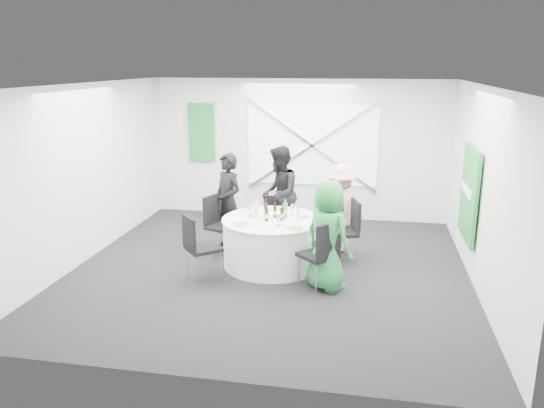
% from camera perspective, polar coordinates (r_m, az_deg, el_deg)
% --- Properties ---
extents(floor, '(6.00, 6.00, 0.00)m').
position_cam_1_polar(floor, '(8.28, -0.26, -7.05)').
color(floor, black).
rests_on(floor, ground).
extents(ceiling, '(6.00, 6.00, 0.00)m').
position_cam_1_polar(ceiling, '(7.68, -0.28, 12.69)').
color(ceiling, silver).
rests_on(ceiling, wall_back).
extents(wall_back, '(6.00, 0.00, 6.00)m').
position_cam_1_polar(wall_back, '(10.77, 2.76, 5.88)').
color(wall_back, silver).
rests_on(wall_back, floor).
extents(wall_front, '(6.00, 0.00, 6.00)m').
position_cam_1_polar(wall_front, '(5.06, -6.72, -4.90)').
color(wall_front, silver).
rests_on(wall_front, floor).
extents(wall_left, '(0.00, 6.00, 6.00)m').
position_cam_1_polar(wall_left, '(8.92, -19.59, 3.08)').
color(wall_left, silver).
rests_on(wall_left, floor).
extents(wall_right, '(0.00, 6.00, 6.00)m').
position_cam_1_polar(wall_right, '(7.88, 21.69, 1.39)').
color(wall_right, silver).
rests_on(wall_right, floor).
extents(window_panel, '(2.60, 0.03, 1.60)m').
position_cam_1_polar(window_panel, '(10.68, 4.34, 6.31)').
color(window_panel, white).
rests_on(window_panel, wall_back).
extents(window_brace_a, '(2.63, 0.05, 1.84)m').
position_cam_1_polar(window_brace_a, '(10.64, 4.32, 6.28)').
color(window_brace_a, silver).
rests_on(window_brace_a, window_panel).
extents(window_brace_b, '(2.63, 0.05, 1.84)m').
position_cam_1_polar(window_brace_b, '(10.64, 4.32, 6.28)').
color(window_brace_b, silver).
rests_on(window_brace_b, window_panel).
extents(green_banner, '(0.55, 0.04, 1.20)m').
position_cam_1_polar(green_banner, '(11.13, -7.60, 7.62)').
color(green_banner, '#167028').
rests_on(green_banner, wall_back).
extents(green_sign, '(0.05, 1.20, 1.40)m').
position_cam_1_polar(green_sign, '(8.49, 20.44, 1.04)').
color(green_sign, '#177E28').
rests_on(green_sign, wall_right).
extents(banquet_table, '(1.56, 1.56, 0.76)m').
position_cam_1_polar(banquet_table, '(8.33, 0.00, -4.12)').
color(banquet_table, silver).
rests_on(banquet_table, floor).
extents(chair_back, '(0.43, 0.43, 0.82)m').
position_cam_1_polar(chair_back, '(9.39, 0.14, -1.29)').
color(chair_back, black).
rests_on(chair_back, floor).
extents(chair_back_left, '(0.58, 0.57, 0.99)m').
position_cam_1_polar(chair_back_left, '(8.81, -5.84, -1.74)').
color(chair_back_left, black).
rests_on(chair_back_left, floor).
extents(chair_back_right, '(0.58, 0.58, 1.00)m').
position_cam_1_polar(chair_back_right, '(8.51, 8.14, -2.37)').
color(chair_back_right, black).
rests_on(chair_back_right, floor).
extents(chair_front_right, '(0.64, 0.64, 1.00)m').
position_cam_1_polar(chair_front_right, '(7.40, 5.43, -4.97)').
color(chair_front_right, black).
rests_on(chair_front_right, floor).
extents(chair_front_left, '(0.64, 0.64, 1.00)m').
position_cam_1_polar(chair_front_left, '(7.75, -8.03, -4.14)').
color(chair_front_left, black).
rests_on(chair_front_left, floor).
extents(person_man_back_left, '(0.72, 0.68, 1.65)m').
position_cam_1_polar(person_man_back_left, '(9.02, -4.76, 0.28)').
color(person_man_back_left, black).
rests_on(person_man_back_left, floor).
extents(person_man_back, '(0.52, 0.86, 1.70)m').
position_cam_1_polar(person_man_back, '(9.40, 0.77, 1.10)').
color(person_man_back, black).
rests_on(person_man_back, floor).
extents(person_woman_pink, '(1.05, 0.95, 1.51)m').
position_cam_1_polar(person_woman_pink, '(8.83, 7.32, -0.57)').
color(person_woman_pink, pink).
rests_on(person_woman_pink, floor).
extents(person_woman_green, '(0.91, 0.86, 1.57)m').
position_cam_1_polar(person_woman_green, '(7.40, 5.99, -3.41)').
color(person_woman_green, '#24873B').
rests_on(person_woman_green, floor).
extents(plate_back, '(0.27, 0.27, 0.01)m').
position_cam_1_polar(plate_back, '(8.79, 0.10, -0.45)').
color(plate_back, silver).
rests_on(plate_back, banquet_table).
extents(plate_back_left, '(0.28, 0.28, 0.01)m').
position_cam_1_polar(plate_back_left, '(8.63, -2.51, -0.75)').
color(plate_back_left, silver).
rests_on(plate_back_left, banquet_table).
extents(plate_back_right, '(0.29, 0.29, 0.04)m').
position_cam_1_polar(plate_back_right, '(8.32, 3.39, -1.31)').
color(plate_back_right, silver).
rests_on(plate_back_right, banquet_table).
extents(plate_front_right, '(0.28, 0.28, 0.04)m').
position_cam_1_polar(plate_front_right, '(7.74, 2.54, -2.57)').
color(plate_front_right, silver).
rests_on(plate_front_right, banquet_table).
extents(plate_front_left, '(0.26, 0.26, 0.01)m').
position_cam_1_polar(plate_front_left, '(7.96, -3.19, -2.14)').
color(plate_front_left, silver).
rests_on(plate_front_left, banquet_table).
extents(napkin, '(0.22, 0.20, 0.05)m').
position_cam_1_polar(napkin, '(7.95, -3.42, -1.91)').
color(napkin, silver).
rests_on(napkin, plate_front_left).
extents(beer_bottle_a, '(0.06, 0.06, 0.28)m').
position_cam_1_polar(beer_bottle_a, '(8.30, -0.69, -0.66)').
color(beer_bottle_a, '#3C1A0B').
rests_on(beer_bottle_a, banquet_table).
extents(beer_bottle_b, '(0.06, 0.06, 0.24)m').
position_cam_1_polar(beer_bottle_b, '(8.29, 0.32, -0.81)').
color(beer_bottle_b, '#3C1A0B').
rests_on(beer_bottle_b, banquet_table).
extents(beer_bottle_c, '(0.06, 0.06, 0.25)m').
position_cam_1_polar(beer_bottle_c, '(8.13, 1.09, -1.10)').
color(beer_bottle_c, '#3C1A0B').
rests_on(beer_bottle_c, banquet_table).
extents(beer_bottle_d, '(0.06, 0.06, 0.26)m').
position_cam_1_polar(beer_bottle_d, '(8.08, -0.58, -1.17)').
color(beer_bottle_d, '#3C1A0B').
rests_on(beer_bottle_d, banquet_table).
extents(green_water_bottle, '(0.08, 0.08, 0.30)m').
position_cam_1_polar(green_water_bottle, '(8.23, 1.43, -0.74)').
color(green_water_bottle, green).
rests_on(green_water_bottle, banquet_table).
extents(clear_water_bottle, '(0.08, 0.08, 0.31)m').
position_cam_1_polar(clear_water_bottle, '(8.22, -1.70, -0.73)').
color(clear_water_bottle, silver).
rests_on(clear_water_bottle, banquet_table).
extents(wine_glass_a, '(0.07, 0.07, 0.17)m').
position_cam_1_polar(wine_glass_a, '(8.03, 2.83, -1.09)').
color(wine_glass_a, white).
rests_on(wine_glass_a, banquet_table).
extents(wine_glass_b, '(0.07, 0.07, 0.17)m').
position_cam_1_polar(wine_glass_b, '(7.82, 1.24, -1.53)').
color(wine_glass_b, white).
rests_on(wine_glass_b, banquet_table).
extents(wine_glass_c, '(0.07, 0.07, 0.17)m').
position_cam_1_polar(wine_glass_c, '(8.41, 2.21, -0.35)').
color(wine_glass_c, white).
rests_on(wine_glass_c, banquet_table).
extents(wine_glass_d, '(0.07, 0.07, 0.17)m').
position_cam_1_polar(wine_glass_d, '(7.84, 0.67, -1.48)').
color(wine_glass_d, white).
rests_on(wine_glass_d, banquet_table).
extents(wine_glass_e, '(0.07, 0.07, 0.17)m').
position_cam_1_polar(wine_glass_e, '(8.33, -2.41, -0.49)').
color(wine_glass_e, white).
rests_on(wine_glass_e, banquet_table).
extents(wine_glass_f, '(0.07, 0.07, 0.17)m').
position_cam_1_polar(wine_glass_f, '(8.29, 2.76, -0.59)').
color(wine_glass_f, white).
rests_on(wine_glass_f, banquet_table).
extents(wine_glass_g, '(0.07, 0.07, 0.17)m').
position_cam_1_polar(wine_glass_g, '(7.92, -2.24, -1.33)').
color(wine_glass_g, white).
rests_on(wine_glass_g, banquet_table).
extents(fork_a, '(0.15, 0.03, 0.01)m').
position_cam_1_polar(fork_a, '(8.69, 2.00, -0.67)').
color(fork_a, silver).
rests_on(fork_a, banquet_table).
extents(knife_a, '(0.15, 0.03, 0.01)m').
position_cam_1_polar(knife_a, '(8.77, -0.13, -0.52)').
color(knife_a, silver).
rests_on(knife_a, banquet_table).
extents(fork_b, '(0.10, 0.13, 0.01)m').
position_cam_1_polar(fork_b, '(8.71, -1.68, -0.62)').
color(fork_b, silver).
rests_on(fork_b, banquet_table).
extents(knife_b, '(0.09, 0.14, 0.01)m').
position_cam_1_polar(knife_b, '(8.46, -3.53, -1.12)').
color(knife_b, silver).
rests_on(knife_b, banquet_table).
extents(fork_c, '(0.10, 0.13, 0.01)m').
position_cam_1_polar(fork_c, '(7.73, 1.96, -2.68)').
color(fork_c, silver).
rests_on(fork_c, banquet_table).
extents(knife_c, '(0.11, 0.12, 0.01)m').
position_cam_1_polar(knife_c, '(7.91, 3.42, -2.28)').
color(knife_c, silver).
rests_on(knife_c, banquet_table).
extents(fork_d, '(0.10, 0.13, 0.01)m').
position_cam_1_polar(fork_d, '(8.30, 3.95, -1.45)').
color(fork_d, silver).
rests_on(fork_d, banquet_table).
extents(knife_d, '(0.08, 0.14, 0.01)m').
position_cam_1_polar(knife_d, '(8.54, 3.19, -0.97)').
color(knife_d, silver).
rests_on(knife_d, banquet_table).
extents(fork_e, '(0.11, 0.12, 0.01)m').
position_cam_1_polar(fork_e, '(8.08, -3.94, -1.91)').
color(fork_e, silver).
rests_on(fork_e, banquet_table).
extents(knife_e, '(0.10, 0.13, 0.01)m').
position_cam_1_polar(knife_e, '(7.86, -3.14, -2.40)').
color(knife_e, silver).
rests_on(knife_e, banquet_table).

